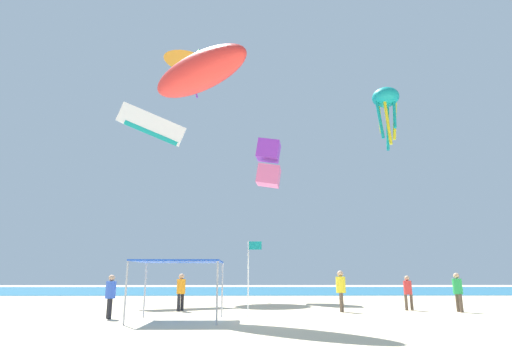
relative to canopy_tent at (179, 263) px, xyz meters
The scene contains 14 objects.
ground 5.06m from the canopy_tent, 14.60° to the left, with size 110.00×110.00×0.10m, color beige.
ocean_strip 32.48m from the canopy_tent, 82.18° to the left, with size 110.00×25.86×0.03m, color #1E6B93.
canopy_tent is the anchor object (origin of this frame).
person_near_tent 13.18m from the canopy_tent, 15.77° to the left, with size 0.43×0.48×1.79m.
person_leftmost 11.67m from the canopy_tent, 23.51° to the left, with size 0.44×0.40×1.67m.
person_central 3.17m from the canopy_tent, 164.22° to the left, with size 0.40×0.42×1.70m.
person_rightmost 8.14m from the canopy_tent, 28.06° to the left, with size 0.45×0.50×1.91m.
person_far_shore 4.53m from the canopy_tent, 97.82° to the left, with size 0.42×0.45×1.76m.
banner_flag 3.20m from the canopy_tent, 29.69° to the left, with size 0.61×0.06×3.12m.
kite_inflatable_red 10.41m from the canopy_tent, 89.58° to the left, with size 6.37×6.01×2.48m.
kite_delta_orange 27.36m from the canopy_tent, 99.58° to the left, with size 5.16×5.10×3.89m.
kite_box_purple 16.04m from the canopy_tent, 72.77° to the left, with size 2.03×1.86×3.65m.
kite_parafoil_white 16.58m from the canopy_tent, 110.54° to the left, with size 5.09×1.52×3.11m.
kite_octopus_teal 31.45m from the canopy_tent, 52.51° to the left, with size 3.71×3.71×6.21m.
Camera 1 is at (-1.64, -17.50, 1.69)m, focal length 28.63 mm.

